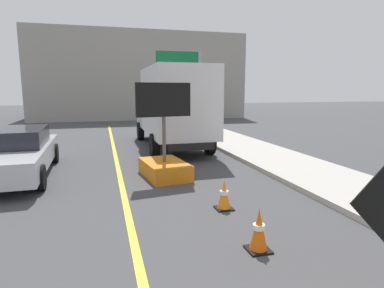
{
  "coord_description": "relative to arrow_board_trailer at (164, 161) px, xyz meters",
  "views": [
    {
      "loc": [
        -0.41,
        0.59,
        2.49
      ],
      "look_at": [
        0.98,
        5.66,
        1.62
      ],
      "focal_mm": 30.52,
      "sensor_mm": 36.0,
      "label": 1
    }
  ],
  "objects": [
    {
      "name": "pickup_car",
      "position": [
        -4.22,
        1.23,
        0.22
      ],
      "size": [
        2.19,
        5.13,
        1.38
      ],
      "color": "silver",
      "rests_on": "ground"
    },
    {
      "name": "far_building_block",
      "position": [
        1.65,
        22.56,
        3.2
      ],
      "size": [
        18.11,
        8.89,
        7.36
      ],
      "primitive_type": "cube",
      "color": "gray",
      "rests_on": "ground"
    },
    {
      "name": "arrow_board_trailer",
      "position": [
        0.0,
        0.0,
        0.0
      ],
      "size": [
        1.6,
        1.93,
        2.7
      ],
      "color": "orange",
      "rests_on": "ground"
    },
    {
      "name": "traffic_cone_near_sign",
      "position": [
        0.6,
        -4.76,
        -0.14
      ],
      "size": [
        0.36,
        0.36,
        0.69
      ],
      "color": "black",
      "rests_on": "ground"
    },
    {
      "name": "box_truck",
      "position": [
        1.24,
        4.74,
        1.35
      ],
      "size": [
        2.47,
        7.03,
        3.39
      ],
      "color": "black",
      "rests_on": "ground"
    },
    {
      "name": "highway_guide_sign",
      "position": [
        3.44,
        10.64,
        2.94
      ],
      "size": [
        2.79,
        0.18,
        5.0
      ],
      "color": "gray",
      "rests_on": "ground"
    },
    {
      "name": "traffic_cone_mid_lane",
      "position": [
        0.73,
        -2.91,
        -0.17
      ],
      "size": [
        0.36,
        0.36,
        0.63
      ],
      "color": "black",
      "rests_on": "ground"
    },
    {
      "name": "lane_center_stripe",
      "position": [
        -1.26,
        -3.69,
        -0.48
      ],
      "size": [
        0.14,
        36.0,
        0.01
      ],
      "primitive_type": "cube",
      "color": "yellow",
      "rests_on": "ground"
    }
  ]
}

